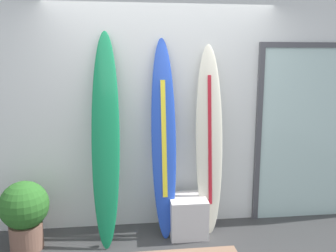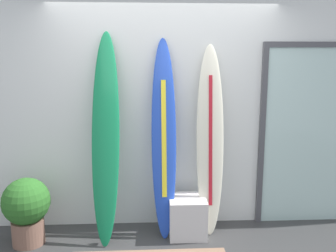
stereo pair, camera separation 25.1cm
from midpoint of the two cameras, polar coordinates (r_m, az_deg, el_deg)
name	(u,v)px [view 2 (the right image)]	position (r m, az deg, el deg)	size (l,w,h in m)	color
wall_back	(163,104)	(4.04, 0.98, 3.53)	(7.20, 0.20, 2.80)	silver
surfboard_emerald	(106,138)	(3.69, -8.17, -2.03)	(0.31, 0.58, 2.21)	#147A49
surfboard_cobalt	(164,140)	(3.77, 1.23, -2.27)	(0.27, 0.42, 2.14)	blue
surfboard_ivory	(210,140)	(3.87, 8.69, -2.34)	(0.31, 0.36, 2.07)	silver
display_block_left	(187,216)	(3.99, 5.01, -14.39)	(0.40, 0.40, 0.43)	silver
glass_door	(310,132)	(4.43, 23.63, -0.89)	(1.20, 0.06, 2.10)	silver
potted_plant	(27,207)	(3.95, -20.26, -12.30)	(0.48, 0.48, 0.71)	brown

